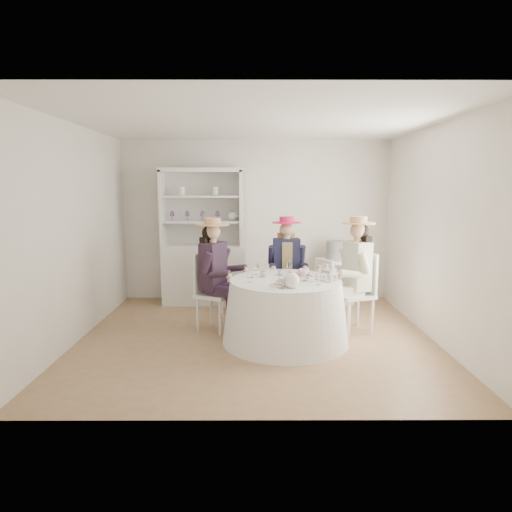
{
  "coord_description": "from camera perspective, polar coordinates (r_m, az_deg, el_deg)",
  "views": [
    {
      "loc": [
        -0.02,
        -5.3,
        1.92
      ],
      "look_at": [
        0.0,
        0.1,
        1.05
      ],
      "focal_mm": 30.0,
      "sensor_mm": 36.0,
      "label": 1
    }
  ],
  "objects": [
    {
      "name": "teacup_a",
      "position": [
        5.43,
        0.96,
        -2.47
      ],
      "size": [
        0.11,
        0.11,
        0.07
      ],
      "primitive_type": "imported",
      "rotation": [
        0.0,
        0.0,
        -0.29
      ],
      "color": "white",
      "rests_on": "tea_table"
    },
    {
      "name": "teacup_b",
      "position": [
        5.55,
        3.19,
        -2.26
      ],
      "size": [
        0.08,
        0.08,
        0.06
      ],
      "primitive_type": "imported",
      "rotation": [
        0.0,
        0.0,
        0.27
      ],
      "color": "white",
      "rests_on": "tea_table"
    },
    {
      "name": "flower_arrangement",
      "position": [
        5.29,
        6.24,
        -2.31
      ],
      "size": [
        0.17,
        0.17,
        0.06
      ],
      "rotation": [
        0.0,
        0.0,
        -0.36
      ],
      "color": "pink",
      "rests_on": "tea_table"
    },
    {
      "name": "spare_chair",
      "position": [
        6.56,
        -3.04,
        -3.0
      ],
      "size": [
        0.45,
        0.45,
        1.01
      ],
      "rotation": [
        0.0,
        0.0,
        3.05
      ],
      "color": "silver",
      "rests_on": "ground"
    },
    {
      "name": "flower_bowl",
      "position": [
        5.29,
        6.17,
        -2.91
      ],
      "size": [
        0.23,
        0.23,
        0.06
      ],
      "primitive_type": "imported",
      "rotation": [
        0.0,
        0.0,
        -0.07
      ],
      "color": "white",
      "rests_on": "tea_table"
    },
    {
      "name": "guest_left",
      "position": [
        5.73,
        -5.49,
        -1.57
      ],
      "size": [
        0.64,
        0.58,
        1.52
      ],
      "rotation": [
        0.0,
        0.0,
        1.12
      ],
      "color": "silver",
      "rests_on": "ground"
    },
    {
      "name": "hatbox",
      "position": [
        7.16,
        10.57,
        0.81
      ],
      "size": [
        0.31,
        0.31,
        0.3
      ],
      "primitive_type": "cylinder",
      "rotation": [
        0.0,
        0.0,
        0.02
      ],
      "color": "black",
      "rests_on": "side_table"
    },
    {
      "name": "cupcake_stand",
      "position": [
        5.26,
        9.81,
        -2.53
      ],
      "size": [
        0.22,
        0.22,
        0.21
      ],
      "rotation": [
        0.0,
        0.0,
        -0.36
      ],
      "color": "white",
      "rests_on": "tea_table"
    },
    {
      "name": "teacup_c",
      "position": [
        5.46,
        6.08,
        -2.45
      ],
      "size": [
        0.11,
        0.11,
        0.07
      ],
      "primitive_type": "imported",
      "rotation": [
        0.0,
        0.0,
        0.31
      ],
      "color": "white",
      "rests_on": "tea_table"
    },
    {
      "name": "table_teapot",
      "position": [
        4.87,
        4.79,
        -3.26
      ],
      "size": [
        0.26,
        0.19,
        0.2
      ],
      "rotation": [
        0.0,
        0.0,
        -0.38
      ],
      "color": "white",
      "rests_on": "tea_table"
    },
    {
      "name": "ceiling",
      "position": [
        5.36,
        0.0,
        17.52
      ],
      "size": [
        4.5,
        4.5,
        0.0
      ],
      "primitive_type": "plane",
      "rotation": [
        3.14,
        0.0,
        0.0
      ],
      "color": "white",
      "rests_on": "wall_back"
    },
    {
      "name": "hutch",
      "position": [
        7.14,
        -7.02,
        -0.03
      ],
      "size": [
        1.39,
        0.69,
        2.22
      ],
      "rotation": [
        0.0,
        0.0,
        0.16
      ],
      "color": "silver",
      "rests_on": "ground"
    },
    {
      "name": "sandwich_plate",
      "position": [
        4.98,
        3.35,
        -3.78
      ],
      "size": [
        0.26,
        0.26,
        0.06
      ],
      "rotation": [
        0.0,
        0.0,
        0.31
      ],
      "color": "white",
      "rests_on": "tea_table"
    },
    {
      "name": "wall_left",
      "position": [
        5.78,
        -22.93,
        2.77
      ],
      "size": [
        0.0,
        4.5,
        4.5
      ],
      "primitive_type": "plane",
      "rotation": [
        1.57,
        0.0,
        1.57
      ],
      "color": "silver",
      "rests_on": "ground"
    },
    {
      "name": "side_table",
      "position": [
        7.25,
        10.44,
        -3.3
      ],
      "size": [
        0.64,
        0.64,
        0.75
      ],
      "primitive_type": "cube",
      "rotation": [
        0.0,
        0.0,
        0.43
      ],
      "color": "silver",
      "rests_on": "ground"
    },
    {
      "name": "wall_back",
      "position": [
        7.32,
        -0.05,
        4.7
      ],
      "size": [
        4.5,
        0.0,
        4.5
      ],
      "primitive_type": "plane",
      "rotation": [
        1.57,
        0.0,
        0.0
      ],
      "color": "silver",
      "rests_on": "ground"
    },
    {
      "name": "guest_right",
      "position": [
        5.79,
        13.06,
        -1.51
      ],
      "size": [
        0.64,
        0.58,
        1.55
      ],
      "rotation": [
        0.0,
        0.0,
        -1.24
      ],
      "color": "silver",
      "rests_on": "ground"
    },
    {
      "name": "ground",
      "position": [
        5.64,
        0.0,
        -10.76
      ],
      "size": [
        4.5,
        4.5,
        0.0
      ],
      "primitive_type": "plane",
      "color": "olive",
      "rests_on": "ground"
    },
    {
      "name": "stemware_set",
      "position": [
        5.29,
        3.98,
        -2.36
      ],
      "size": [
        0.97,
        1.01,
        0.15
      ],
      "color": "white",
      "rests_on": "tea_table"
    },
    {
      "name": "guest_mid",
      "position": [
        6.29,
        4.08,
        -0.68
      ],
      "size": [
        0.54,
        0.57,
        1.5
      ],
      "rotation": [
        0.0,
        0.0,
        0.04
      ],
      "color": "silver",
      "rests_on": "ground"
    },
    {
      "name": "wall_right",
      "position": [
        5.79,
        22.88,
        2.78
      ],
      "size": [
        0.0,
        4.5,
        4.5
      ],
      "primitive_type": "plane",
      "rotation": [
        1.57,
        0.0,
        -1.57
      ],
      "color": "silver",
      "rests_on": "ground"
    },
    {
      "name": "tea_table",
      "position": [
        5.4,
        3.92,
        -7.29
      ],
      "size": [
        1.58,
        1.58,
        0.79
      ],
      "rotation": [
        0.0,
        0.0,
        -0.33
      ],
      "color": "white",
      "rests_on": "ground"
    },
    {
      "name": "wall_front",
      "position": [
        3.35,
        0.12,
        -0.67
      ],
      "size": [
        4.5,
        0.0,
        4.5
      ],
      "primitive_type": "plane",
      "rotation": [
        -1.57,
        0.0,
        0.0
      ],
      "color": "silver",
      "rests_on": "ground"
    }
  ]
}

